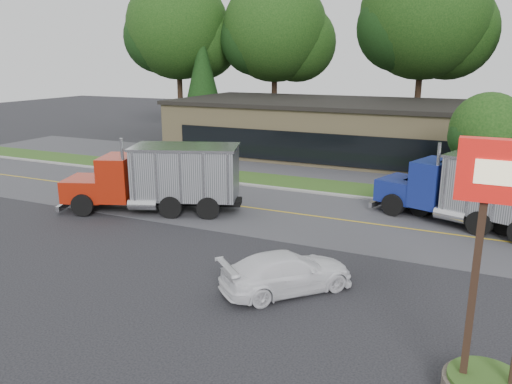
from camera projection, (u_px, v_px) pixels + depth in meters
ground at (163, 277)px, 17.75m from camera, size 140.00×140.00×0.00m
road at (265, 210)px, 25.65m from camera, size 60.00×8.00×0.02m
center_line at (265, 210)px, 25.65m from camera, size 60.00×0.12×0.01m
curb at (294, 191)px, 29.33m from camera, size 60.00×0.30×0.12m
grass_verge at (304, 184)px, 30.91m from camera, size 60.00×3.40×0.03m
far_parking at (328, 169)px, 35.30m from camera, size 60.00×7.00×0.02m
strip_mall at (375, 132)px, 39.24m from camera, size 32.00×12.00×4.00m
bilo_sign at (495, 320)px, 10.79m from camera, size 2.20×1.90×5.95m
tree_far_a at (180, 33)px, 51.36m from camera, size 11.18×10.52×15.95m
tree_far_b at (277, 35)px, 49.15m from camera, size 10.84×10.21×15.47m
tree_far_c at (426, 21)px, 43.27m from camera, size 11.74×11.05×16.75m
evergreen_left at (203, 79)px, 49.10m from camera, size 4.54×4.54×10.31m
tree_verge at (489, 134)px, 25.92m from camera, size 4.14×3.89×5.90m
dump_truck_red at (162, 176)px, 25.00m from camera, size 9.06×5.34×3.36m
dump_truck_blue at (478, 189)px, 22.66m from camera, size 8.61×5.01×3.36m
dump_truck_maroon at (503, 188)px, 22.70m from camera, size 8.17×4.90×3.36m
rally_car at (287, 272)px, 16.54m from camera, size 4.40×4.61×1.32m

